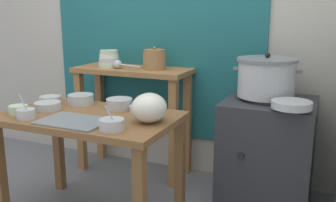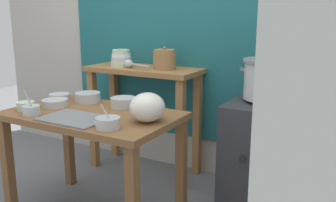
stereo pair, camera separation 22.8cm
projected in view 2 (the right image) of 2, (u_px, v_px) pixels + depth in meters
wall_back at (194, 17)px, 3.08m from camera, size 4.40×0.12×2.60m
prep_table at (93, 129)px, 2.43m from camera, size 1.10×0.66×0.72m
back_shelf_table at (144, 94)px, 3.16m from camera, size 0.96×0.40×0.90m
stove_block at (273, 157)px, 2.57m from camera, size 0.60×0.61×0.78m
steamer_pot at (273, 79)px, 2.49m from camera, size 0.45×0.40×0.30m
clay_pot at (164, 60)px, 2.99m from camera, size 0.18×0.18×0.18m
bowl_stack_enamel at (121, 59)px, 3.16m from camera, size 0.18×0.18×0.14m
ladle at (130, 64)px, 3.07m from camera, size 0.27×0.10×0.07m
serving_tray at (75, 118)px, 2.25m from camera, size 0.40×0.28×0.01m
plastic_bag at (147, 107)px, 2.18m from camera, size 0.20×0.22×0.17m
wide_pan at (295, 108)px, 2.19m from camera, size 0.24×0.24×0.05m
prep_bowl_0 at (141, 108)px, 2.43m from camera, size 0.12×0.12×0.04m
prep_bowl_1 at (88, 97)px, 2.68m from camera, size 0.18×0.18×0.07m
prep_bowl_2 at (60, 96)px, 2.75m from camera, size 0.15×0.15×0.04m
prep_bowl_3 at (55, 103)px, 2.55m from camera, size 0.17×0.17×0.05m
prep_bowl_4 at (108, 122)px, 2.07m from camera, size 0.14×0.14×0.14m
prep_bowl_5 at (26, 106)px, 2.45m from camera, size 0.11×0.11×0.06m
prep_bowl_6 at (31, 110)px, 2.34m from camera, size 0.11×0.11×0.17m
prep_bowl_7 at (123, 102)px, 2.52m from camera, size 0.17×0.17×0.07m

